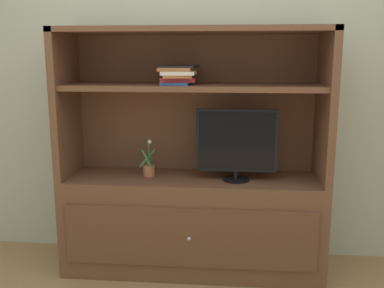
# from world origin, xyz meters

# --- Properties ---
(painted_rear_wall) EXTENTS (6.00, 0.10, 2.80)m
(painted_rear_wall) POSITION_xyz_m (0.00, 0.75, 1.40)
(painted_rear_wall) COLOR #ADB29E
(painted_rear_wall) RESTS_ON ground_plane
(media_console) EXTENTS (1.83, 0.53, 1.71)m
(media_console) POSITION_xyz_m (0.00, 0.41, 0.53)
(media_console) COLOR brown
(media_console) RESTS_ON ground_plane
(tv_monitor) EXTENTS (0.55, 0.19, 0.50)m
(tv_monitor) POSITION_xyz_m (0.30, 0.35, 0.95)
(tv_monitor) COLOR black
(tv_monitor) RESTS_ON media_console
(potted_plant) EXTENTS (0.10, 0.13, 0.28)m
(potted_plant) POSITION_xyz_m (-0.31, 0.41, 0.75)
(potted_plant) COLOR #B26642
(potted_plant) RESTS_ON media_console
(magazine_stack) EXTENTS (0.26, 0.34, 0.13)m
(magazine_stack) POSITION_xyz_m (-0.10, 0.40, 1.41)
(magazine_stack) COLOR #2D519E
(magazine_stack) RESTS_ON media_console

